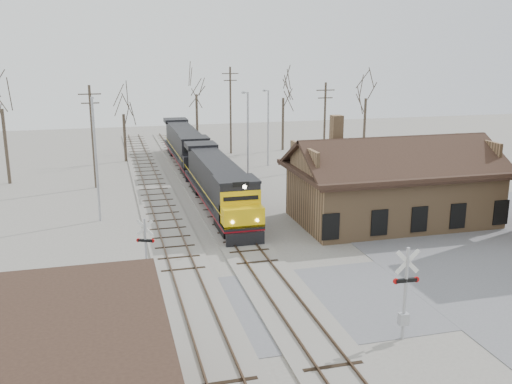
{
  "coord_description": "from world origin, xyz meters",
  "views": [
    {
      "loc": [
        -8.35,
        -25.25,
        12.78
      ],
      "look_at": [
        0.7,
        9.0,
        3.71
      ],
      "focal_mm": 40.0,
      "sensor_mm": 36.0,
      "label": 1
    }
  ],
  "objects": [
    {
      "name": "road",
      "position": [
        0.0,
        0.0,
        0.01
      ],
      "size": [
        60.0,
        9.0,
        0.03
      ],
      "primitive_type": "cube",
      "color": "slate",
      "rests_on": "ground"
    },
    {
      "name": "tree_b",
      "position": [
        -6.37,
        40.61,
        6.25
      ],
      "size": [
        3.59,
        3.59,
        8.8
      ],
      "color": "#382D23",
      "rests_on": "ground"
    },
    {
      "name": "crossbuck_far",
      "position": [
        -6.65,
        5.14,
        1.74
      ],
      "size": [
        1.0,
        0.47,
        3.66
      ],
      "rotation": [
        0.0,
        0.0,
        2.75
      ],
      "color": "#A5A8AD",
      "rests_on": "ground"
    },
    {
      "name": "utility_pole_c",
      "position": [
        14.02,
        31.0,
        4.8
      ],
      "size": [
        2.0,
        0.24,
        9.16
      ],
      "color": "#382D23",
      "rests_on": "ground"
    },
    {
      "name": "track_main",
      "position": [
        0.0,
        15.0,
        0.07
      ],
      "size": [
        3.4,
        90.0,
        0.24
      ],
      "color": "gray",
      "rests_on": "ground"
    },
    {
      "name": "tree_d",
      "position": [
        13.21,
        43.08,
        7.63
      ],
      "size": [
        4.37,
        4.37,
        10.71
      ],
      "color": "#382D23",
      "rests_on": "ground"
    },
    {
      "name": "streetlight_c",
      "position": [
        8.69,
        34.22,
        4.65
      ],
      "size": [
        0.25,
        2.04,
        8.24
      ],
      "color": "#A5A8AD",
      "rests_on": "ground"
    },
    {
      "name": "crossbuck_near",
      "position": [
        3.95,
        -4.48,
        2.02
      ],
      "size": [
        1.24,
        0.33,
        4.35
      ],
      "rotation": [
        0.0,
        0.0,
        -0.04
      ],
      "color": "#A5A8AD",
      "rests_on": "ground"
    },
    {
      "name": "tree_a",
      "position": [
        -17.63,
        32.29,
        8.31
      ],
      "size": [
        4.76,
        4.76,
        11.66
      ],
      "color": "#382D23",
      "rests_on": "ground"
    },
    {
      "name": "streetlight_a",
      "position": [
        -9.22,
        17.69,
        5.17
      ],
      "size": [
        0.25,
        2.04,
        9.27
      ],
      "color": "#A5A8AD",
      "rests_on": "ground"
    },
    {
      "name": "utility_pole_a",
      "position": [
        -9.59,
        28.43,
        4.94
      ],
      "size": [
        2.0,
        0.24,
        9.43
      ],
      "color": "#382D23",
      "rests_on": "ground"
    },
    {
      "name": "utility_pole_b",
      "position": [
        6.34,
        42.4,
        5.45
      ],
      "size": [
        2.0,
        0.24,
        10.44
      ],
      "color": "#382D23",
      "rests_on": "ground"
    },
    {
      "name": "tree_e",
      "position": [
        21.26,
        36.48,
        8.0
      ],
      "size": [
        4.59,
        4.59,
        11.24
      ],
      "color": "#382D23",
      "rests_on": "ground"
    },
    {
      "name": "depot",
      "position": [
        11.99,
        12.0,
        2.41
      ],
      "size": [
        15.2,
        9.31,
        7.9
      ],
      "color": "#95714D",
      "rests_on": "ground"
    },
    {
      "name": "track_siding",
      "position": [
        -4.5,
        15.0,
        0.07
      ],
      "size": [
        3.4,
        90.0,
        0.24
      ],
      "color": "gray",
      "rests_on": "ground"
    },
    {
      "name": "streetlight_b",
      "position": [
        4.03,
        24.63,
        4.96
      ],
      "size": [
        0.25,
        2.04,
        8.85
      ],
      "color": "#A5A8AD",
      "rests_on": "ground"
    },
    {
      "name": "locomotive_lead",
      "position": [
        0.0,
        17.83,
        2.17
      ],
      "size": [
        2.78,
        18.62,
        4.13
      ],
      "color": "black",
      "rests_on": "ground"
    },
    {
      "name": "tree_c",
      "position": [
        3.11,
        48.06,
        7.93
      ],
      "size": [
        4.55,
        4.55,
        11.14
      ],
      "color": "#382D23",
      "rests_on": "ground"
    },
    {
      "name": "ground",
      "position": [
        0.0,
        0.0,
        0.0
      ],
      "size": [
        140.0,
        140.0,
        0.0
      ],
      "primitive_type": "plane",
      "color": "gray",
      "rests_on": "ground"
    },
    {
      "name": "locomotive_trailing",
      "position": [
        0.0,
        36.73,
        2.17
      ],
      "size": [
        2.78,
        18.62,
        3.91
      ],
      "color": "black",
      "rests_on": "ground"
    }
  ]
}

